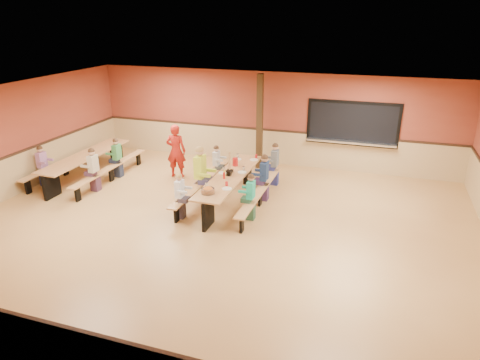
% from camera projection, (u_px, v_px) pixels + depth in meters
% --- Properties ---
extents(ground, '(12.00, 12.00, 0.00)m').
position_uv_depth(ground, '(216.00, 228.00, 10.02)').
color(ground, '#A1703D').
rests_on(ground, ground).
extents(room_envelope, '(12.04, 10.04, 3.02)m').
position_uv_depth(room_envelope, '(215.00, 202.00, 9.76)').
color(room_envelope, brown).
rests_on(room_envelope, ground).
extents(kitchen_pass_through, '(2.78, 0.28, 1.38)m').
position_uv_depth(kitchen_pass_through, '(352.00, 125.00, 13.10)').
color(kitchen_pass_through, black).
rests_on(kitchen_pass_through, ground).
extents(structural_post, '(0.18, 0.18, 3.00)m').
position_uv_depth(structural_post, '(260.00, 122.00, 13.42)').
color(structural_post, '#2F1F0F').
rests_on(structural_post, ground).
extents(cafeteria_table_main, '(1.91, 3.70, 0.74)m').
position_uv_depth(cafeteria_table_main, '(230.00, 183.00, 11.28)').
color(cafeteria_table_main, '#AF7945').
rests_on(cafeteria_table_main, ground).
extents(cafeteria_table_second, '(1.91, 3.70, 0.74)m').
position_uv_depth(cafeteria_table_second, '(87.00, 162.00, 12.90)').
color(cafeteria_table_second, '#AF7945').
rests_on(cafeteria_table_second, ground).
extents(seated_child_white_left, '(0.34, 0.28, 1.15)m').
position_uv_depth(seated_child_white_left, '(180.00, 196.00, 10.34)').
color(seated_child_white_left, silver).
rests_on(seated_child_white_left, ground).
extents(seated_adult_yellow, '(0.48, 0.39, 1.44)m').
position_uv_depth(seated_adult_yellow, '(200.00, 173.00, 11.40)').
color(seated_adult_yellow, '#C5DA32').
rests_on(seated_adult_yellow, ground).
extents(seated_child_grey_left, '(0.33, 0.27, 1.13)m').
position_uv_depth(seated_child_grey_left, '(217.00, 165.00, 12.51)').
color(seated_child_grey_left, '#BDBDBD').
rests_on(seated_child_grey_left, ground).
extents(seated_child_teal_right, '(0.34, 0.28, 1.15)m').
position_uv_depth(seated_child_teal_right, '(251.00, 197.00, 10.27)').
color(seated_child_teal_right, '#1C9E7B').
rests_on(seated_child_teal_right, ground).
extents(seated_child_navy_right, '(0.39, 0.32, 1.26)m').
position_uv_depth(seated_child_navy_right, '(264.00, 178.00, 11.33)').
color(seated_child_navy_right, '#18294E').
rests_on(seated_child_navy_right, ground).
extents(seated_child_char_right, '(0.38, 0.31, 1.24)m').
position_uv_depth(seated_child_char_right, '(275.00, 164.00, 12.37)').
color(seated_child_char_right, '#52585E').
rests_on(seated_child_char_right, ground).
extents(seated_child_purple_sec, '(0.36, 0.29, 1.18)m').
position_uv_depth(seated_child_purple_sec, '(43.00, 166.00, 12.32)').
color(seated_child_purple_sec, '#9C6495').
rests_on(seated_child_purple_sec, ground).
extents(seated_child_green_sec, '(0.36, 0.30, 1.20)m').
position_uv_depth(seated_child_green_sec, '(117.00, 158.00, 12.98)').
color(seated_child_green_sec, '#377E42').
rests_on(seated_child_green_sec, ground).
extents(seated_child_tan_sec, '(0.38, 0.31, 1.23)m').
position_uv_depth(seated_child_tan_sec, '(94.00, 170.00, 11.94)').
color(seated_child_tan_sec, tan).
rests_on(seated_child_tan_sec, ground).
extents(standing_woman, '(0.65, 0.48, 1.64)m').
position_uv_depth(standing_woman, '(176.00, 151.00, 12.91)').
color(standing_woman, '#A31B12').
rests_on(standing_woman, ground).
extents(punch_pitcher, '(0.16, 0.16, 0.22)m').
position_uv_depth(punch_pitcher, '(235.00, 162.00, 11.87)').
color(punch_pitcher, '#B11817').
rests_on(punch_pitcher, cafeteria_table_main).
extents(chip_bowl, '(0.32, 0.32, 0.15)m').
position_uv_depth(chip_bowl, '(208.00, 190.00, 10.06)').
color(chip_bowl, orange).
rests_on(chip_bowl, cafeteria_table_main).
extents(napkin_dispenser, '(0.10, 0.14, 0.13)m').
position_uv_depth(napkin_dispenser, '(229.00, 173.00, 11.17)').
color(napkin_dispenser, black).
rests_on(napkin_dispenser, cafeteria_table_main).
extents(condiment_mustard, '(0.06, 0.06, 0.17)m').
position_uv_depth(condiment_mustard, '(224.00, 174.00, 11.04)').
color(condiment_mustard, yellow).
rests_on(condiment_mustard, cafeteria_table_main).
extents(condiment_ketchup, '(0.06, 0.06, 0.17)m').
position_uv_depth(condiment_ketchup, '(224.00, 176.00, 10.94)').
color(condiment_ketchup, '#B2140F').
rests_on(condiment_ketchup, cafeteria_table_main).
extents(table_paddle, '(0.16, 0.16, 0.56)m').
position_uv_depth(table_paddle, '(230.00, 167.00, 11.37)').
color(table_paddle, black).
rests_on(table_paddle, cafeteria_table_main).
extents(place_settings, '(0.65, 3.30, 0.11)m').
position_uv_depth(place_settings, '(230.00, 173.00, 11.18)').
color(place_settings, beige).
rests_on(place_settings, cafeteria_table_main).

